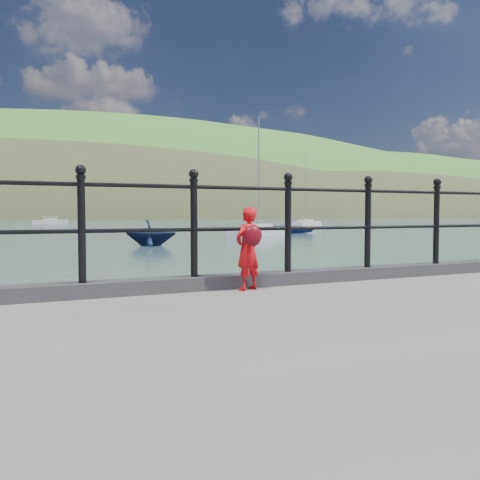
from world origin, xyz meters
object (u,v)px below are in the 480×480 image
launch_navy (151,233)px  sailboat_deep (50,222)px  railing (243,216)px  child (248,248)px  sailboat_far (306,224)px  sailboat_near (258,232)px  launch_blue (290,228)px

launch_navy → sailboat_deep: (-0.44, 68.17, -0.41)m
railing → sailboat_deep: 91.46m
child → sailboat_far: (35.34, 55.32, -1.13)m
launch_navy → child: bearing=-166.4°
railing → sailboat_near: size_ratio=1.83×
sailboat_far → sailboat_deep: sailboat_far is taller
railing → sailboat_deep: (4.54, 91.34, -1.48)m
railing → launch_navy: railing is taller
child → launch_navy: child is taller
launch_blue → sailboat_far: 23.31m
sailboat_near → launch_navy: bearing=179.7°
child → sailboat_near: 35.69m
launch_blue → child: bearing=-166.2°
railing → launch_navy: size_ratio=6.37×
child → sailboat_far: sailboat_far is taller
launch_blue → launch_navy: (-16.72, -12.96, 0.23)m
launch_navy → sailboat_near: (11.12, 8.37, -0.41)m
railing → launch_blue: bearing=59.0°
child → sailboat_far: 65.65m
sailboat_far → sailboat_deep: 47.55m
sailboat_deep → launch_blue: bearing=-60.0°
launch_blue → railing: bearing=-166.3°
launch_navy → sailboat_far: size_ratio=0.27×
sailboat_near → railing: bearing=-154.3°
launch_navy → sailboat_far: (30.31, 31.89, -0.41)m
launch_blue → sailboat_deep: bearing=61.9°
launch_navy → sailboat_deep: sailboat_deep is taller
railing → launch_navy: (4.97, 23.16, -1.07)m
railing → launch_blue: 42.15m
railing → child: bearing=-103.2°
child → sailboat_deep: bearing=-117.4°
child → launch_navy: (5.03, 23.42, -0.72)m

